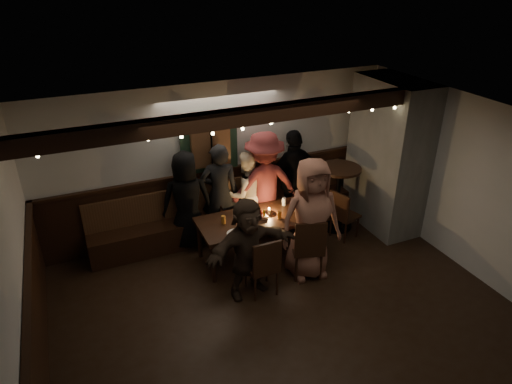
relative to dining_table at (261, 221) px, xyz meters
name	(u,v)px	position (x,y,z in m)	size (l,w,h in m)	color
room	(308,186)	(0.81, 0.02, 0.43)	(6.02, 5.01, 2.62)	black
dining_table	(261,221)	(0.00, 0.00, 0.00)	(1.97, 0.84, 0.85)	black
chair_near_left	(264,264)	(-0.36, -0.90, -0.12)	(0.42, 0.42, 0.92)	black
chair_near_right	(308,245)	(0.40, -0.79, -0.08)	(0.57, 0.57, 1.00)	black
chair_end	(342,213)	(1.46, -0.07, -0.15)	(0.49, 0.49, 0.88)	black
high_top	(338,190)	(1.60, 0.31, 0.08)	(0.72, 0.72, 1.14)	black
person_a	(187,201)	(-0.96, 0.76, 0.18)	(0.81, 0.53, 1.65)	black
person_b	(220,193)	(-0.40, 0.76, 0.21)	(0.62, 0.41, 1.71)	black
person_c	(246,194)	(0.06, 0.75, 0.11)	(0.73, 0.57, 1.50)	beige
person_d	(264,184)	(0.34, 0.64, 0.27)	(1.19, 0.68, 1.83)	maroon
person_e	(294,178)	(0.96, 0.76, 0.23)	(1.02, 0.43, 1.75)	black
person_f	(248,248)	(-0.54, -0.75, 0.10)	(1.38, 0.44, 1.49)	#32241B
person_g	(311,219)	(0.47, -0.69, 0.29)	(0.91, 0.59, 1.87)	#925A48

